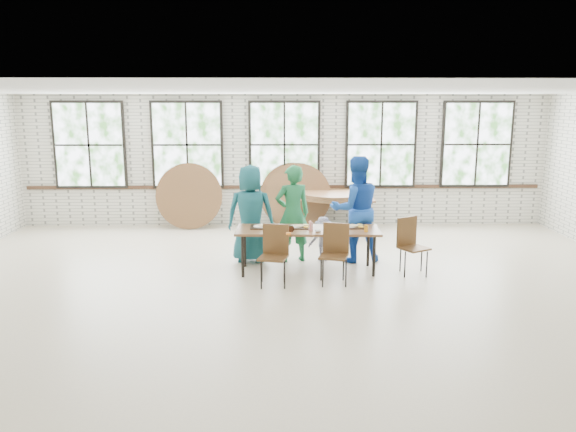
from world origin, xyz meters
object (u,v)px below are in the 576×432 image
Objects in this scene: chair_near_right at (335,248)px; storage_table at (333,200)px; chair_near_left at (274,250)px; dining_table at (308,232)px.

storage_table is (0.34, 3.66, 0.13)m from chair_near_right.
chair_near_left is at bearing -159.79° from chair_near_right.
chair_near_left is 3.94m from storage_table.
dining_table is at bearing 63.66° from chair_near_left.
chair_near_left and chair_near_right have the same top height.
chair_near_left reaches higher than dining_table.
dining_table is 0.86m from chair_near_left.
chair_near_right reaches higher than storage_table.
dining_table is 3.16m from storage_table.
dining_table is 1.31× the size of storage_table.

